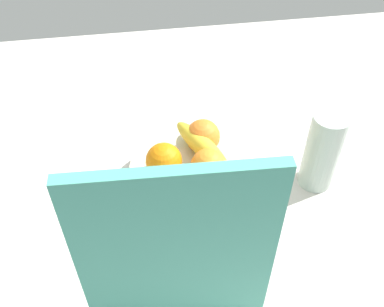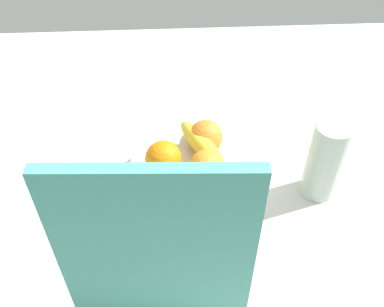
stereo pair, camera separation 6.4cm
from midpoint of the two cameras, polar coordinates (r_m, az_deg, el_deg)
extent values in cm
cube|color=beige|center=(96.28, 2.86, -5.43)|extent=(180.00, 140.00, 3.00)
cylinder|color=beige|center=(94.31, 1.94, -2.95)|extent=(26.37, 26.37, 5.30)
sphere|color=orange|center=(88.87, -1.69, -0.75)|extent=(7.40, 7.40, 7.40)
sphere|color=orange|center=(87.30, 4.04, -1.93)|extent=(7.40, 7.40, 7.40)
sphere|color=orange|center=(93.70, 3.70, 2.07)|extent=(7.40, 7.40, 7.40)
ellipsoid|color=yellow|center=(93.06, 3.75, 0.26)|extent=(8.09, 17.46, 4.00)
ellipsoid|color=gold|center=(91.01, 3.41, 0.95)|extent=(11.34, 16.95, 4.00)
cube|color=teal|center=(64.10, -1.69, -13.14)|extent=(28.05, 3.18, 36.00)
cylinder|color=#AFBDB5|center=(93.26, 18.72, -0.93)|extent=(7.27, 7.27, 18.24)
camera|label=1|loc=(0.03, -87.96, 2.01)|focal=41.24mm
camera|label=2|loc=(0.03, 92.04, -2.01)|focal=41.24mm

